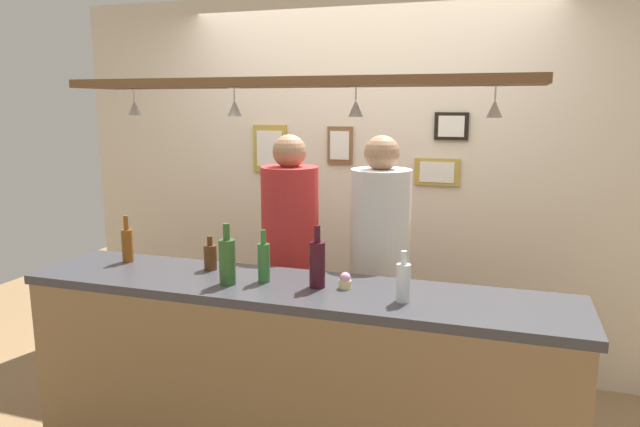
{
  "coord_description": "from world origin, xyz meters",
  "views": [
    {
      "loc": [
        0.96,
        -2.84,
        1.85
      ],
      "look_at": [
        0.0,
        0.1,
        1.26
      ],
      "focal_mm": 32.33,
      "sensor_mm": 36.0,
      "label": 1
    }
  ],
  "objects": [
    {
      "name": "bottle_champagne_green",
      "position": [
        -0.3,
        -0.43,
        1.11
      ],
      "size": [
        0.08,
        0.08,
        0.3
      ],
      "color": "#2D5623",
      "rests_on": "bar_counter"
    },
    {
      "name": "bar_counter",
      "position": [
        0.0,
        -0.5,
        0.67
      ],
      "size": [
        2.7,
        0.55,
        0.99
      ],
      "color": "#38383D",
      "rests_on": "ground_plane"
    },
    {
      "name": "bottle_wine_dark_red",
      "position": [
        0.13,
        -0.34,
        1.11
      ],
      "size": [
        0.08,
        0.08,
        0.3
      ],
      "color": "#380F19",
      "rests_on": "bar_counter"
    },
    {
      "name": "hanging_wineglass_center_left",
      "position": [
        0.3,
        -0.3,
        1.84
      ],
      "size": [
        0.07,
        0.07,
        0.13
      ],
      "color": "silver",
      "rests_on": "overhead_glass_rack"
    },
    {
      "name": "person_right_white_patterned_shirt",
      "position": [
        0.3,
        0.3,
        1.02
      ],
      "size": [
        0.34,
        0.34,
        1.68
      ],
      "color": "#2D334C",
      "rests_on": "ground_plane"
    },
    {
      "name": "bottle_beer_brown_stubby",
      "position": [
        -0.5,
        -0.23,
        1.06
      ],
      "size": [
        0.07,
        0.07,
        0.18
      ],
      "color": "#512D14",
      "rests_on": "bar_counter"
    },
    {
      "name": "bottle_soda_clear",
      "position": [
        0.55,
        -0.42,
        1.09
      ],
      "size": [
        0.06,
        0.06,
        0.23
      ],
      "color": "silver",
      "rests_on": "bar_counter"
    },
    {
      "name": "overhead_glass_rack",
      "position": [
        0.0,
        -0.3,
        1.95
      ],
      "size": [
        2.2,
        0.36,
        0.04
      ],
      "primitive_type": "cube",
      "color": "brown"
    },
    {
      "name": "hanging_wineglass_left",
      "position": [
        -0.28,
        -0.34,
        1.84
      ],
      "size": [
        0.07,
        0.07,
        0.13
      ],
      "color": "silver",
      "rests_on": "overhead_glass_rack"
    },
    {
      "name": "back_wall",
      "position": [
        0.0,
        1.1,
        1.3
      ],
      "size": [
        4.4,
        0.06,
        2.6
      ],
      "primitive_type": "cube",
      "color": "beige",
      "rests_on": "ground_plane"
    },
    {
      "name": "picture_frame_upper_small",
      "position": [
        0.6,
        1.06,
        1.71
      ],
      "size": [
        0.22,
        0.02,
        0.18
      ],
      "color": "black",
      "rests_on": "back_wall"
    },
    {
      "name": "hanging_wineglass_far_left",
      "position": [
        -0.89,
        -0.27,
        1.84
      ],
      "size": [
        0.07,
        0.07,
        0.13
      ],
      "color": "silver",
      "rests_on": "overhead_glass_rack"
    },
    {
      "name": "bottle_beer_green_import",
      "position": [
        -0.15,
        -0.34,
        1.1
      ],
      "size": [
        0.06,
        0.06,
        0.26
      ],
      "color": "#336B2D",
      "rests_on": "bar_counter"
    },
    {
      "name": "picture_frame_lower_pair",
      "position": [
        0.51,
        1.06,
        1.4
      ],
      "size": [
        0.3,
        0.02,
        0.18
      ],
      "color": "#B29338",
      "rests_on": "back_wall"
    },
    {
      "name": "hanging_wineglass_center",
      "position": [
        0.89,
        -0.27,
        1.84
      ],
      "size": [
        0.07,
        0.07,
        0.13
      ],
      "color": "silver",
      "rests_on": "overhead_glass_rack"
    },
    {
      "name": "cupcake",
      "position": [
        0.26,
        -0.32,
        1.03
      ],
      "size": [
        0.06,
        0.06,
        0.08
      ],
      "color": "beige",
      "rests_on": "bar_counter"
    },
    {
      "name": "bottle_beer_amber_tall",
      "position": [
        -1.01,
        -0.24,
        1.09
      ],
      "size": [
        0.06,
        0.06,
        0.26
      ],
      "color": "brown",
      "rests_on": "bar_counter"
    },
    {
      "name": "picture_frame_crest",
      "position": [
        -0.16,
        1.06,
        1.57
      ],
      "size": [
        0.18,
        0.02,
        0.26
      ],
      "color": "brown",
      "rests_on": "back_wall"
    },
    {
      "name": "person_left_red_shirt",
      "position": [
        -0.25,
        0.3,
        1.01
      ],
      "size": [
        0.34,
        0.34,
        1.68
      ],
      "color": "#2D334C",
      "rests_on": "ground_plane"
    },
    {
      "name": "picture_frame_caricature",
      "position": [
        -0.7,
        1.06,
        1.53
      ],
      "size": [
        0.26,
        0.02,
        0.34
      ],
      "color": "#B29338",
      "rests_on": "back_wall"
    }
  ]
}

